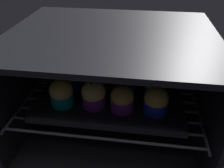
{
  "coord_description": "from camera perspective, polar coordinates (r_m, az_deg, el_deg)",
  "views": [
    {
      "loc": [
        8.44,
        -38.48,
        58.34
      ],
      "look_at": [
        0.0,
        23.38,
        17.5
      ],
      "focal_mm": 36.71,
      "sensor_mm": 36.0,
      "label": 1
    }
  ],
  "objects": [
    {
      "name": "muffin_row0_col3",
      "position": [
        0.66,
        10.9,
        -4.22
      ],
      "size": [
        6.94,
        6.94,
        8.18
      ],
      "color": "#1928B7",
      "rests_on": "baking_tray"
    },
    {
      "name": "oven_cavity",
      "position": [
        0.77,
        0.29,
        0.84
      ],
      "size": [
        59.0,
        47.0,
        37.0
      ],
      "color": "black",
      "rests_on": "ground"
    },
    {
      "name": "muffin_row2_col3",
      "position": [
        0.81,
        10.41,
        3.46
      ],
      "size": [
        6.8,
        6.8,
        8.26
      ],
      "color": "#1928B7",
      "rests_on": "baking_tray"
    },
    {
      "name": "muffin_row0_col2",
      "position": [
        0.66,
        2.54,
        -3.8
      ],
      "size": [
        6.8,
        6.8,
        7.86
      ],
      "color": "#7A238C",
      "rests_on": "baking_tray"
    },
    {
      "name": "muffin_row0_col0",
      "position": [
        0.69,
        -12.48,
        -2.21
      ],
      "size": [
        6.9,
        6.9,
        8.49
      ],
      "color": "#0C8C84",
      "rests_on": "baking_tray"
    },
    {
      "name": "baking_tray",
      "position": [
        0.76,
        0.0,
        -1.78
      ],
      "size": [
        44.6,
        35.49,
        2.2
      ],
      "color": "black",
      "rests_on": "oven_rack"
    },
    {
      "name": "muffin_row1_col3",
      "position": [
        0.73,
        10.76,
        0.07
      ],
      "size": [
        7.42,
        7.42,
        8.33
      ],
      "color": "#0C8C84",
      "rests_on": "baking_tray"
    },
    {
      "name": "muffin_row2_col0",
      "position": [
        0.84,
        -8.48,
        5.01
      ],
      "size": [
        7.22,
        7.22,
        8.32
      ],
      "color": "#1928B7",
      "rests_on": "baking_tray"
    },
    {
      "name": "muffin_row0_col1",
      "position": [
        0.67,
        -4.61,
        -2.62
      ],
      "size": [
        7.07,
        7.07,
        8.48
      ],
      "color": "#7A238C",
      "rests_on": "baking_tray"
    },
    {
      "name": "oven_rack",
      "position": [
        0.76,
        -0.14,
        -3.04
      ],
      "size": [
        54.8,
        42.0,
        0.8
      ],
      "color": "#51515B",
      "rests_on": "oven_cavity"
    },
    {
      "name": "muffin_row1_col2",
      "position": [
        0.74,
        3.53,
        0.63
      ],
      "size": [
        6.8,
        6.8,
        7.8
      ],
      "color": "#1928B7",
      "rests_on": "baking_tray"
    },
    {
      "name": "muffin_row1_col0",
      "position": [
        0.76,
        -10.04,
        1.71
      ],
      "size": [
        6.86,
        6.86,
        8.32
      ],
      "color": "#1928B7",
      "rests_on": "baking_tray"
    },
    {
      "name": "muffin_row2_col1",
      "position": [
        0.82,
        -2.34,
        4.59
      ],
      "size": [
        7.21,
        7.21,
        8.22
      ],
      "color": "silver",
      "rests_on": "baking_tray"
    },
    {
      "name": "muffin_row1_col1",
      "position": [
        0.74,
        -3.7,
        1.11
      ],
      "size": [
        6.84,
        6.84,
        8.26
      ],
      "color": "red",
      "rests_on": "baking_tray"
    },
    {
      "name": "muffin_row2_col2",
      "position": [
        0.81,
        3.85,
        4.3
      ],
      "size": [
        6.91,
        6.91,
        8.76
      ],
      "color": "#7A238C",
      "rests_on": "baking_tray"
    }
  ]
}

